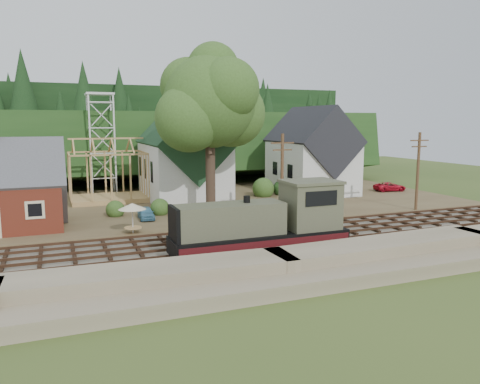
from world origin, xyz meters
name	(u,v)px	position (x,y,z in m)	size (l,w,h in m)	color
ground	(227,247)	(0.00, 0.00, 0.00)	(140.00, 140.00, 0.00)	#384C1E
embankment	(279,284)	(0.00, -8.50, 0.00)	(64.00, 5.00, 1.60)	#7F7259
railroad_bed	(227,245)	(0.00, 0.00, 0.08)	(64.00, 11.00, 0.16)	#726B5B
village_flat	(170,204)	(0.00, 18.00, 0.15)	(64.00, 26.00, 0.30)	brown
hillside	(135,180)	(0.00, 42.00, 0.00)	(70.00, 28.00, 8.00)	#1E3F19
ridge	(121,170)	(0.00, 58.00, 0.00)	(80.00, 20.00, 12.00)	black
church	(184,156)	(2.00, 19.68, 5.18)	(8.40, 15.17, 13.00)	silver
farmhouse	(312,156)	(18.00, 19.00, 4.87)	(8.40, 10.80, 10.60)	silver
timber_frame	(108,174)	(-6.00, 22.00, 3.27)	(8.20, 6.20, 6.99)	tan
lattice_tower	(100,113)	(-6.00, 28.00, 10.03)	(3.20, 3.20, 12.12)	silver
big_tree	(211,108)	(2.17, 10.08, 10.22)	(10.90, 8.40, 14.70)	#38281E
telegraph_pole_near	(282,177)	(7.00, 5.20, 4.25)	(2.20, 0.28, 8.00)	#4C331E
telegraph_pole_far	(418,170)	(22.00, 5.20, 4.25)	(2.20, 0.28, 8.00)	#4C331E
locomotive	(267,224)	(1.76, -3.00, 2.13)	(12.06, 3.01, 4.82)	black
car_blue	(146,213)	(-3.97, 10.58, 0.85)	(1.31, 3.24, 1.11)	#5699B9
car_red	(390,187)	(28.00, 16.49, 0.86)	(1.87, 4.05, 1.13)	red
patio_set	(132,208)	(-5.93, 5.50, 2.34)	(2.15, 2.15, 2.40)	silver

